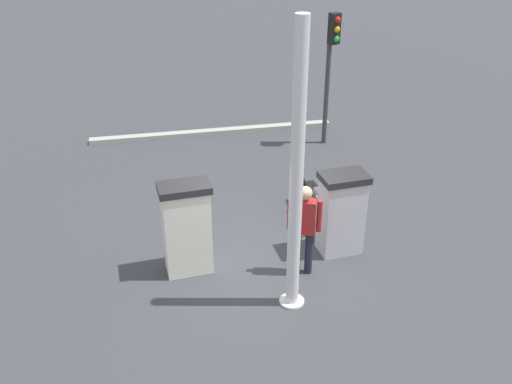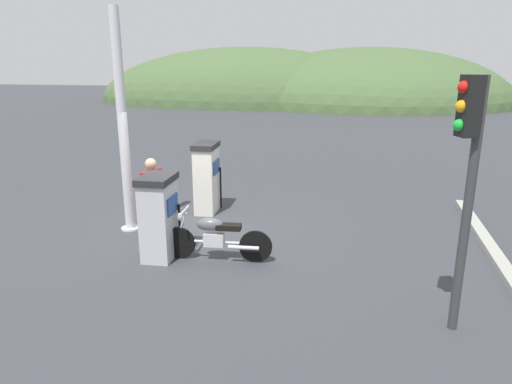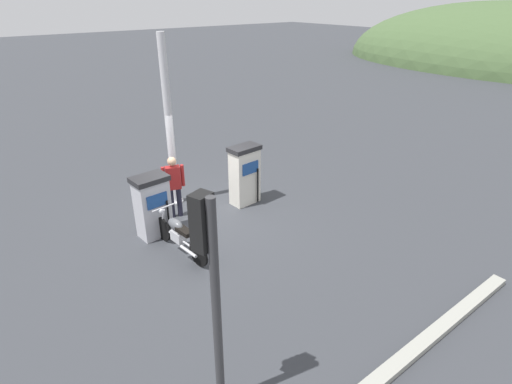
# 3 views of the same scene
# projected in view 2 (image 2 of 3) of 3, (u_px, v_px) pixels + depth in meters

# --- Properties ---
(ground_plane) EXTENTS (120.00, 120.00, 0.00)m
(ground_plane) POSITION_uv_depth(u_px,v_px,m) (190.00, 231.00, 9.67)
(ground_plane) COLOR #383A3F
(fuel_pump_near) EXTENTS (0.61, 0.84, 1.55)m
(fuel_pump_near) POSITION_uv_depth(u_px,v_px,m) (159.00, 217.00, 8.18)
(fuel_pump_near) COLOR silver
(fuel_pump_near) RESTS_ON ground
(fuel_pump_far) EXTENTS (0.56, 0.88, 1.67)m
(fuel_pump_far) POSITION_uv_depth(u_px,v_px,m) (207.00, 177.00, 10.74)
(fuel_pump_far) COLOR silver
(fuel_pump_far) RESTS_ON ground
(motorcycle_near_pump) EXTENTS (1.99, 0.56, 0.93)m
(motorcycle_near_pump) POSITION_uv_depth(u_px,v_px,m) (215.00, 236.00, 8.15)
(motorcycle_near_pump) COLOR black
(motorcycle_near_pump) RESTS_ON ground
(attendant_person) EXTENTS (0.31, 0.57, 1.66)m
(attendant_person) POSITION_uv_depth(u_px,v_px,m) (153.00, 193.00, 9.03)
(attendant_person) COLOR #1E1E2D
(attendant_person) RESTS_ON ground
(roadside_traffic_light) EXTENTS (0.40, 0.29, 3.31)m
(roadside_traffic_light) POSITION_uv_depth(u_px,v_px,m) (468.00, 162.00, 5.52)
(roadside_traffic_light) COLOR #38383A
(roadside_traffic_light) RESTS_ON ground
(canopy_support_pole) EXTENTS (0.40, 0.40, 4.50)m
(canopy_support_pole) POSITION_uv_depth(u_px,v_px,m) (123.00, 128.00, 9.23)
(canopy_support_pole) COLOR silver
(canopy_support_pole) RESTS_ON ground
(road_edge_kerb) EXTENTS (0.37, 6.50, 0.12)m
(road_edge_kerb) POSITION_uv_depth(u_px,v_px,m) (494.00, 252.00, 8.44)
(road_edge_kerb) COLOR #9E9E93
(road_edge_kerb) RESTS_ON ground
(distant_hill_main) EXTENTS (27.20, 16.47, 9.75)m
(distant_hill_main) POSITION_uv_depth(u_px,v_px,m) (244.00, 102.00, 42.05)
(distant_hill_main) COLOR #476038
(distant_hill_main) RESTS_ON ground
(distant_hill_secondary) EXTENTS (24.84, 23.39, 9.73)m
(distant_hill_secondary) POSITION_uv_depth(u_px,v_px,m) (366.00, 102.00, 41.84)
(distant_hill_secondary) COLOR #476038
(distant_hill_secondary) RESTS_ON ground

